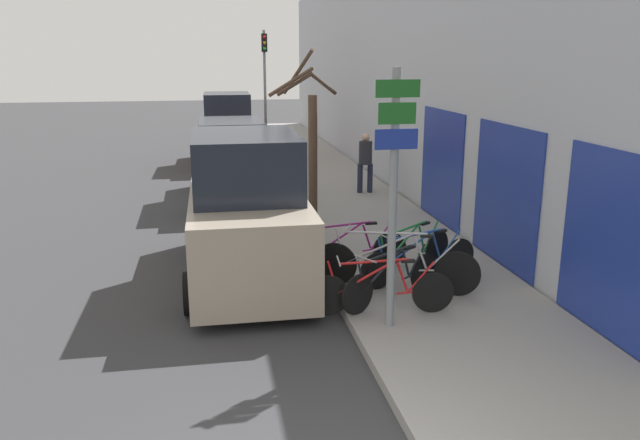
{
  "coord_description": "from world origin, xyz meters",
  "views": [
    {
      "loc": [
        -0.88,
        -4.17,
        3.77
      ],
      "look_at": [
        0.84,
        5.2,
        1.25
      ],
      "focal_mm": 35.0,
      "sensor_mm": 36.0,
      "label": 1
    }
  ],
  "objects_px": {
    "parked_car_1": "(231,165)",
    "parked_car_2": "(228,133)",
    "pedestrian_near": "(365,159)",
    "bicycle_2": "(395,265)",
    "bicycle_5": "(351,249)",
    "signpost": "(393,190)",
    "bicycle_3": "(420,260)",
    "street_tree": "(311,143)",
    "parked_car_0": "(247,215)",
    "bicycle_0": "(381,290)",
    "bicycle_4": "(410,254)",
    "bicycle_1": "(392,279)",
    "traffic_light": "(265,76)"
  },
  "relations": [
    {
      "from": "street_tree",
      "to": "bicycle_4",
      "type": "bearing_deg",
      "value": -75.84
    },
    {
      "from": "bicycle_0",
      "to": "parked_car_2",
      "type": "xyz_separation_m",
      "value": [
        -1.59,
        14.19,
        0.61
      ]
    },
    {
      "from": "bicycle_4",
      "to": "signpost",
      "type": "bearing_deg",
      "value": 120.35
    },
    {
      "from": "bicycle_2",
      "to": "traffic_light",
      "type": "relative_size",
      "value": 0.54
    },
    {
      "from": "bicycle_4",
      "to": "parked_car_1",
      "type": "relative_size",
      "value": 0.4
    },
    {
      "from": "signpost",
      "to": "bicycle_3",
      "type": "height_order",
      "value": "signpost"
    },
    {
      "from": "signpost",
      "to": "parked_car_0",
      "type": "height_order",
      "value": "signpost"
    },
    {
      "from": "parked_car_0",
      "to": "parked_car_1",
      "type": "bearing_deg",
      "value": 90.35
    },
    {
      "from": "bicycle_0",
      "to": "street_tree",
      "type": "bearing_deg",
      "value": 6.92
    },
    {
      "from": "bicycle_2",
      "to": "parked_car_2",
      "type": "distance_m",
      "value": 13.5
    },
    {
      "from": "parked_car_2",
      "to": "bicycle_2",
      "type": "bearing_deg",
      "value": -80.26
    },
    {
      "from": "bicycle_1",
      "to": "parked_car_1",
      "type": "distance_m",
      "value": 8.12
    },
    {
      "from": "parked_car_1",
      "to": "traffic_light",
      "type": "distance_m",
      "value": 7.55
    },
    {
      "from": "street_tree",
      "to": "signpost",
      "type": "bearing_deg",
      "value": -89.02
    },
    {
      "from": "bicycle_2",
      "to": "bicycle_4",
      "type": "xyz_separation_m",
      "value": [
        0.45,
        0.62,
        -0.04
      ]
    },
    {
      "from": "bicycle_4",
      "to": "parked_car_2",
      "type": "xyz_separation_m",
      "value": [
        -2.52,
        12.71,
        0.59
      ]
    },
    {
      "from": "bicycle_4",
      "to": "parked_car_1",
      "type": "distance_m",
      "value": 7.29
    },
    {
      "from": "bicycle_3",
      "to": "signpost",
      "type": "bearing_deg",
      "value": 131.96
    },
    {
      "from": "bicycle_5",
      "to": "traffic_light",
      "type": "bearing_deg",
      "value": -3.01
    },
    {
      "from": "bicycle_2",
      "to": "parked_car_0",
      "type": "bearing_deg",
      "value": 82.45
    },
    {
      "from": "bicycle_4",
      "to": "bicycle_5",
      "type": "bearing_deg",
      "value": 26.07
    },
    {
      "from": "bicycle_1",
      "to": "pedestrian_near",
      "type": "height_order",
      "value": "pedestrian_near"
    },
    {
      "from": "bicycle_0",
      "to": "pedestrian_near",
      "type": "height_order",
      "value": "pedestrian_near"
    },
    {
      "from": "signpost",
      "to": "parked_car_0",
      "type": "bearing_deg",
      "value": 123.6
    },
    {
      "from": "bicycle_1",
      "to": "street_tree",
      "type": "distance_m",
      "value": 5.29
    },
    {
      "from": "bicycle_4",
      "to": "parked_car_2",
      "type": "relative_size",
      "value": 0.43
    },
    {
      "from": "parked_car_1",
      "to": "parked_car_2",
      "type": "height_order",
      "value": "parked_car_2"
    },
    {
      "from": "parked_car_1",
      "to": "parked_car_0",
      "type": "bearing_deg",
      "value": -90.94
    },
    {
      "from": "bicycle_3",
      "to": "parked_car_1",
      "type": "xyz_separation_m",
      "value": [
        -2.74,
        7.07,
        0.46
      ]
    },
    {
      "from": "signpost",
      "to": "parked_car_1",
      "type": "distance_m",
      "value": 8.92
    },
    {
      "from": "bicycle_2",
      "to": "bicycle_3",
      "type": "relative_size",
      "value": 1.12
    },
    {
      "from": "signpost",
      "to": "street_tree",
      "type": "xyz_separation_m",
      "value": [
        -0.1,
        5.93,
        -0.18
      ]
    },
    {
      "from": "bicycle_3",
      "to": "traffic_light",
      "type": "bearing_deg",
      "value": -12.04
    },
    {
      "from": "parked_car_2",
      "to": "pedestrian_near",
      "type": "bearing_deg",
      "value": -59.94
    },
    {
      "from": "bicycle_3",
      "to": "street_tree",
      "type": "xyz_separation_m",
      "value": [
        -1.09,
        4.32,
        1.36
      ]
    },
    {
      "from": "bicycle_0",
      "to": "street_tree",
      "type": "relative_size",
      "value": 0.56
    },
    {
      "from": "pedestrian_near",
      "to": "parked_car_1",
      "type": "bearing_deg",
      "value": -0.38
    },
    {
      "from": "bicycle_1",
      "to": "parked_car_2",
      "type": "height_order",
      "value": "parked_car_2"
    },
    {
      "from": "street_tree",
      "to": "bicycle_2",
      "type": "bearing_deg",
      "value": -83.1
    },
    {
      "from": "bicycle_2",
      "to": "parked_car_2",
      "type": "bearing_deg",
      "value": 32.87
    },
    {
      "from": "signpost",
      "to": "parked_car_0",
      "type": "distance_m",
      "value": 3.31
    },
    {
      "from": "parked_car_0",
      "to": "pedestrian_near",
      "type": "bearing_deg",
      "value": 58.83
    },
    {
      "from": "bicycle_5",
      "to": "parked_car_1",
      "type": "bearing_deg",
      "value": 12.09
    },
    {
      "from": "bicycle_1",
      "to": "bicycle_2",
      "type": "relative_size",
      "value": 0.74
    },
    {
      "from": "bicycle_3",
      "to": "parked_car_1",
      "type": "bearing_deg",
      "value": 4.57
    },
    {
      "from": "parked_car_2",
      "to": "pedestrian_near",
      "type": "distance_m",
      "value": 7.03
    },
    {
      "from": "bicycle_4",
      "to": "parked_car_1",
      "type": "xyz_separation_m",
      "value": [
        -2.67,
        6.77,
        0.45
      ]
    },
    {
      "from": "bicycle_2",
      "to": "traffic_light",
      "type": "height_order",
      "value": "traffic_light"
    },
    {
      "from": "signpost",
      "to": "bicycle_1",
      "type": "relative_size",
      "value": 1.94
    },
    {
      "from": "parked_car_0",
      "to": "pedestrian_near",
      "type": "xyz_separation_m",
      "value": [
        3.58,
        5.82,
        -0.07
      ]
    }
  ]
}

